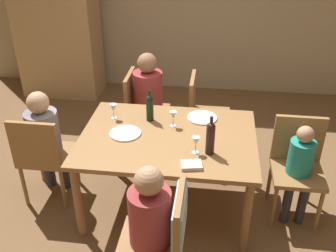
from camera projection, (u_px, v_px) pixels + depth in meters
ground_plane at (168, 203)px, 3.77m from camera, size 10.00×10.00×0.00m
armoire_cabinet at (56, 19)px, 5.40m from camera, size 1.18×0.62×2.18m
dining_table at (168, 144)px, 3.43m from camera, size 1.52×1.12×0.76m
chair_near at (168, 230)px, 2.65m from camera, size 0.46×0.44×0.92m
chair_far_left at (141, 107)px, 4.35m from camera, size 0.44×0.44×0.92m
chair_left_end at (43, 153)px, 3.55m from camera, size 0.44×0.44×0.92m
chair_right_end at (297, 161)px, 3.45m from camera, size 0.44×0.44×0.92m
chair_far_right at (202, 110)px, 4.28m from camera, size 0.44×0.44×0.92m
person_woman_host at (146, 223)px, 2.64m from camera, size 0.33×0.29×1.10m
person_man_bearded at (150, 96)px, 4.27m from camera, size 0.37×0.32×1.16m
person_man_guest at (46, 137)px, 3.59m from camera, size 0.29×0.34×1.11m
person_child_small at (300, 166)px, 3.34m from camera, size 0.22×0.25×0.94m
wine_bottle_tall_green at (210, 137)px, 3.08m from camera, size 0.07×0.07×0.33m
wine_bottle_dark_red at (150, 107)px, 3.56m from camera, size 0.07×0.07×0.31m
wine_glass_near_left at (113, 108)px, 3.60m from camera, size 0.07×0.07×0.15m
wine_glass_centre at (196, 142)px, 3.11m from camera, size 0.07×0.07×0.15m
wine_glass_near_right at (173, 116)px, 3.48m from camera, size 0.07×0.07×0.15m
dinner_plate_host at (202, 118)px, 3.66m from camera, size 0.28×0.28×0.01m
dinner_plate_guest_left at (125, 133)px, 3.41m from camera, size 0.28×0.28×0.01m
folded_napkin at (191, 165)px, 2.99m from camera, size 0.18×0.15×0.03m
handbag at (239, 145)px, 4.44m from camera, size 0.15×0.29×0.22m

